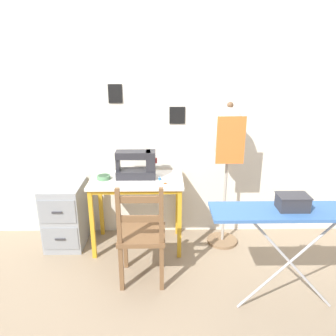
{
  "coord_description": "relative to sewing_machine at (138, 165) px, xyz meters",
  "views": [
    {
      "loc": [
        0.27,
        -2.78,
        1.9
      ],
      "look_at": [
        0.31,
        0.24,
        0.87
      ],
      "focal_mm": 35.0,
      "sensor_mm": 36.0,
      "label": 1
    }
  ],
  "objects": [
    {
      "name": "ironing_board",
      "position": [
        1.21,
        -0.97,
        -0.07
      ],
      "size": [
        1.24,
        0.31,
        0.86
      ],
      "color": "#3D6BAD",
      "rests_on": "ground_plane"
    },
    {
      "name": "sewing_table",
      "position": [
        -0.02,
        -0.05,
        -0.24
      ],
      "size": [
        0.92,
        0.54,
        0.75
      ],
      "color": "silver",
      "rests_on": "ground_plane"
    },
    {
      "name": "ground_plane",
      "position": [
        -0.02,
        -0.3,
        -0.88
      ],
      "size": [
        14.0,
        14.0,
        0.0
      ],
      "primitive_type": "plane",
      "color": "gray"
    },
    {
      "name": "dress_form",
      "position": [
        0.88,
        0.0,
        0.21
      ],
      "size": [
        0.32,
        0.32,
        1.5
      ],
      "color": "#846647",
      "rests_on": "ground_plane"
    },
    {
      "name": "storage_box",
      "position": [
        1.18,
        -0.96,
        0.03
      ],
      "size": [
        0.22,
        0.15,
        0.11
      ],
      "color": "#333338",
      "rests_on": "ironing_board"
    },
    {
      "name": "scissors",
      "position": [
        0.3,
        -0.19,
        -0.13
      ],
      "size": [
        0.13,
        0.11,
        0.01
      ],
      "color": "silver",
      "rests_on": "sewing_table"
    },
    {
      "name": "sewing_machine",
      "position": [
        0.0,
        0.0,
        0.0
      ],
      "size": [
        0.4,
        0.19,
        0.3
      ],
      "color": "#28282D",
      "rests_on": "sewing_table"
    },
    {
      "name": "wooden_chair",
      "position": [
        0.06,
        -0.62,
        -0.43
      ],
      "size": [
        0.4,
        0.38,
        0.94
      ],
      "color": "brown",
      "rests_on": "ground_plane"
    },
    {
      "name": "fabric_bowl",
      "position": [
        -0.34,
        -0.04,
        -0.11
      ],
      "size": [
        0.13,
        0.13,
        0.04
      ],
      "color": "#56895B",
      "rests_on": "sewing_table"
    },
    {
      "name": "filing_cabinet",
      "position": [
        -0.77,
        0.02,
        -0.54
      ],
      "size": [
        0.38,
        0.5,
        0.67
      ],
      "color": "#93999E",
      "rests_on": "ground_plane"
    },
    {
      "name": "thread_spool_near_machine",
      "position": [
        0.22,
        -0.09,
        -0.11
      ],
      "size": [
        0.03,
        0.03,
        0.03
      ],
      "color": "#2875C1",
      "rests_on": "sewing_table"
    },
    {
      "name": "wall_back",
      "position": [
        -0.02,
        0.3,
        0.4
      ],
      "size": [
        10.0,
        0.06,
        2.55
      ],
      "color": "silver",
      "rests_on": "ground_plane"
    }
  ]
}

